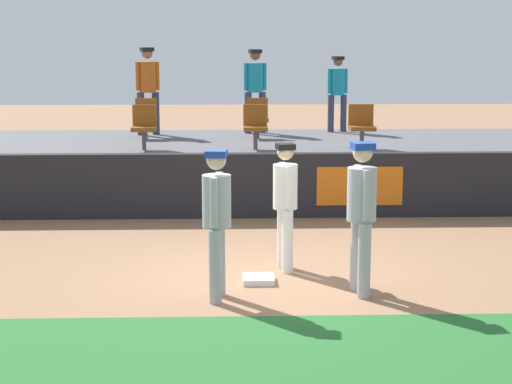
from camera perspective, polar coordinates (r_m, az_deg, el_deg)
The scene contains 16 objects.
ground_plane at distance 11.06m, azimuth 0.68°, elevation -5.94°, with size 60.00×60.00×0.00m, color #936B4C.
grass_foreground_strip at distance 8.36m, azimuth 1.57°, elevation -11.37°, with size 18.00×2.80×0.01m, color #26662B.
first_base at distance 10.95m, azimuth 0.17°, elevation -5.88°, with size 0.40×0.40×0.08m, color white.
player_fielder_home at distance 11.34m, azimuth 1.98°, elevation -0.37°, with size 0.38×0.56×1.72m.
player_runner_visitor at distance 10.30m, azimuth 7.10°, elevation -1.02°, with size 0.40×0.52×1.87m.
player_coach_visitor at distance 10.03m, azimuth -2.65°, elevation -1.48°, with size 0.39×0.50×1.80m.
field_wall at distance 14.80m, azimuth 0.04°, elevation 0.45°, with size 18.00×0.26×1.13m.
bleacher_platform at distance 17.35m, azimuth -0.27°, elevation 1.71°, with size 18.00×4.80×1.02m, color #59595E.
seat_front_right at distance 16.30m, azimuth 7.10°, elevation 4.55°, with size 0.48×0.44×0.84m.
seat_back_center at distance 17.90m, azimuth 0.10°, elevation 5.13°, with size 0.45×0.44×0.84m.
seat_back_left at distance 17.98m, azimuth -7.42°, elevation 5.07°, with size 0.44×0.44×0.84m.
seat_front_left at distance 16.18m, azimuth -7.53°, elevation 4.50°, with size 0.45×0.44×0.84m.
seat_front_center at distance 16.11m, azimuth -0.04°, elevation 4.56°, with size 0.45×0.44×0.84m.
spectator_hooded at distance 18.65m, azimuth -7.28°, elevation 7.17°, with size 0.50×0.46×1.89m.
spectator_capped at distance 18.87m, azimuth -0.05°, elevation 7.21°, with size 0.50×0.42×1.84m.
spectator_casual at distance 19.22m, azimuth 5.50°, elevation 6.95°, with size 0.46×0.38×1.69m.
Camera 1 is at (-0.48, -10.61, 3.08)m, focal length 59.58 mm.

